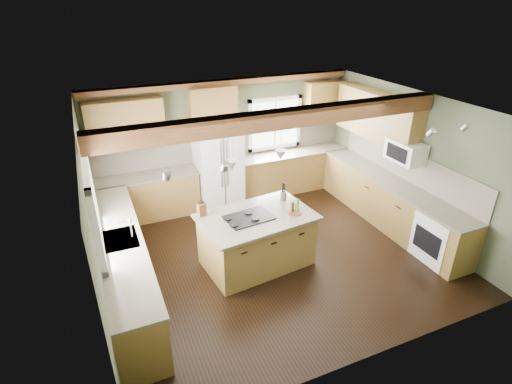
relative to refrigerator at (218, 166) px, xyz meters
name	(u,v)px	position (x,y,z in m)	size (l,w,h in m)	color
floor	(275,253)	(0.30, -2.12, -0.90)	(5.60, 5.60, 0.00)	black
ceiling	(278,108)	(0.30, -2.12, 1.70)	(5.60, 5.60, 0.00)	silver
wall_back	(225,140)	(0.30, 0.38, 0.40)	(5.60, 5.60, 0.00)	#49533B
wall_left	(93,222)	(-2.50, -2.12, 0.40)	(5.00, 5.00, 0.00)	#49533B
wall_right	(411,161)	(3.10, -2.12, 0.40)	(5.00, 5.00, 0.00)	#49533B
ceiling_beam	(282,119)	(0.30, -2.24, 1.57)	(5.55, 0.26, 0.26)	#4E2816
soffit_trim	(225,82)	(0.30, 0.28, 1.64)	(5.55, 0.20, 0.10)	#4E2816
backsplash_back	(226,145)	(0.30, 0.36, 0.31)	(5.58, 0.03, 0.58)	brown
backsplash_right	(407,165)	(3.08, -2.07, 0.31)	(0.03, 3.70, 0.58)	brown
base_cab_back_left	(148,197)	(-1.49, 0.08, -0.46)	(2.02, 0.60, 0.88)	brown
counter_back_left	(145,176)	(-1.49, 0.08, 0.00)	(2.06, 0.64, 0.04)	#4D4439
base_cab_back_right	(292,171)	(1.79, 0.08, -0.46)	(2.62, 0.60, 0.88)	brown
counter_back_right	(293,153)	(1.79, 0.08, 0.00)	(2.66, 0.64, 0.04)	#4D4439
base_cab_left	(125,266)	(-2.20, -2.07, -0.46)	(0.60, 3.70, 0.88)	brown
counter_left	(120,240)	(-2.20, -2.07, 0.00)	(0.64, 3.74, 0.04)	#4D4439
base_cab_right	(389,204)	(2.80, -2.07, -0.46)	(0.60, 3.70, 0.88)	brown
counter_right	(393,182)	(2.80, -2.07, 0.00)	(0.64, 3.74, 0.04)	#4D4439
upper_cab_back_left	(126,124)	(-1.69, 0.21, 1.05)	(1.40, 0.35, 0.90)	brown
upper_cab_over_fridge	(212,104)	(0.00, 0.21, 1.25)	(0.96, 0.35, 0.70)	brown
upper_cab_right	(377,116)	(2.92, -1.22, 1.05)	(0.35, 2.20, 0.90)	brown
upper_cab_back_corner	(324,102)	(2.60, 0.21, 1.05)	(0.90, 0.35, 0.90)	brown
window_left	(91,204)	(-2.48, -2.07, 0.65)	(0.04, 1.60, 1.05)	white
window_back	(274,123)	(1.45, 0.36, 0.65)	(1.10, 0.04, 1.00)	white
sink	(120,240)	(-2.20, -2.07, 0.01)	(0.50, 0.65, 0.03)	#262628
faucet	(131,229)	(-2.02, -2.07, 0.15)	(0.02, 0.02, 0.28)	#B2B2B7
dishwasher	(139,325)	(-2.19, -3.37, -0.47)	(0.60, 0.60, 0.84)	white
oven	(440,238)	(2.79, -3.37, -0.47)	(0.60, 0.72, 0.84)	white
microwave	(406,151)	(2.88, -2.17, 0.65)	(0.40, 0.70, 0.38)	white
pendant_left	(232,166)	(-0.52, -2.29, 0.98)	(0.18, 0.18, 0.16)	#B2B2B7
pendant_right	(281,155)	(0.32, -2.20, 0.98)	(0.18, 0.18, 0.16)	#B2B2B7
refrigerator	(218,166)	(0.00, 0.00, 0.00)	(0.90, 0.74, 1.80)	white
island	(257,241)	(-0.10, -2.24, -0.46)	(1.70, 1.04, 0.88)	olive
island_top	(257,217)	(-0.10, -2.24, 0.00)	(1.81, 1.15, 0.04)	#4D4439
cooktop	(249,217)	(-0.24, -2.26, 0.03)	(0.73, 0.49, 0.02)	black
knife_block	(202,210)	(-0.90, -1.88, 0.13)	(0.13, 0.10, 0.21)	brown
utensil_crock	(283,196)	(0.54, -1.91, 0.09)	(0.11, 0.11, 0.14)	#3F3733
bottle_tray	(295,207)	(0.51, -2.39, 0.13)	(0.25, 0.25, 0.23)	brown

